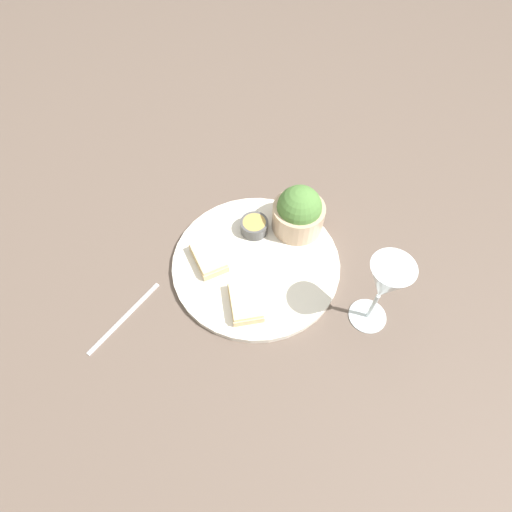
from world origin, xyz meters
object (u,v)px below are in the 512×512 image
at_px(salad_bowl, 299,212).
at_px(cheese_toast_near, 246,302).
at_px(fork, 125,317).
at_px(cheese_toast_far, 209,257).
at_px(sauce_ramekin, 254,226).
at_px(wine_glass, 385,284).

distance_m(salad_bowl, cheese_toast_near, 0.23).
distance_m(salad_bowl, fork, 0.42).
height_order(salad_bowl, fork, salad_bowl).
relative_size(cheese_toast_far, fork, 0.54).
relative_size(salad_bowl, sauce_ramekin, 1.84).
height_order(cheese_toast_far, wine_glass, wine_glass).
relative_size(cheese_toast_near, fork, 0.57).
height_order(salad_bowl, cheese_toast_far, salad_bowl).
height_order(sauce_ramekin, wine_glass, wine_glass).
bearing_deg(wine_glass, cheese_toast_far, -152.59).
distance_m(sauce_ramekin, cheese_toast_far, 0.13).
distance_m(cheese_toast_near, cheese_toast_far, 0.13).
xyz_separation_m(sauce_ramekin, fork, (-0.02, -0.33, -0.03)).
xyz_separation_m(salad_bowl, sauce_ramekin, (-0.05, -0.08, -0.03)).
height_order(sauce_ramekin, fork, sauce_ramekin).
height_order(salad_bowl, cheese_toast_near, salad_bowl).
distance_m(salad_bowl, wine_glass, 0.26).
relative_size(sauce_ramekin, fork, 0.33).
bearing_deg(cheese_toast_far, wine_glass, 27.41).
relative_size(sauce_ramekin, wine_glass, 0.33).
relative_size(sauce_ramekin, cheese_toast_near, 0.58).
bearing_deg(cheese_toast_near, wine_glass, 43.96).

